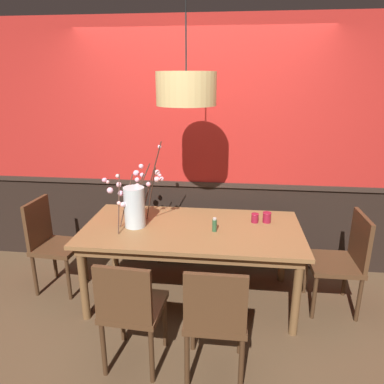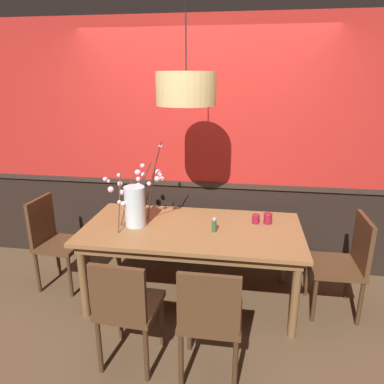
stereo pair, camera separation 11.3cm
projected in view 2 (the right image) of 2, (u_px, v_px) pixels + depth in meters
name	position (u px, v px, depth m)	size (l,w,h in m)	color
ground_plane	(192.00, 297.00, 3.46)	(24.00, 24.00, 0.00)	brown
back_wall	(203.00, 150.00, 3.76)	(5.31, 0.14, 2.61)	black
dining_table	(192.00, 235.00, 3.25)	(1.97, 1.00, 0.74)	olive
chair_head_east_end	(345.00, 260.00, 3.12)	(0.44, 0.46, 0.91)	#4C301C
chair_head_west_end	(54.00, 238.00, 3.53)	(0.44, 0.43, 0.92)	#4C301C
chair_far_side_right	(232.00, 214.00, 4.12)	(0.43, 0.43, 0.95)	#4C301C
chair_near_side_left	(126.00, 306.00, 2.50)	(0.44, 0.45, 0.89)	#4C301C
chair_far_side_left	(179.00, 212.00, 4.18)	(0.44, 0.44, 0.95)	#4C301C
chair_near_side_right	(210.00, 316.00, 2.38)	(0.42, 0.43, 0.90)	#4C301C
vase_with_blossoms	(135.00, 205.00, 3.23)	(0.53, 0.46, 0.79)	silver
candle_holder_nearer_center	(256.00, 219.00, 3.30)	(0.07, 0.07, 0.09)	maroon
candle_holder_nearer_edge	(268.00, 218.00, 3.30)	(0.08, 0.08, 0.10)	maroon
condiment_bottle	(214.00, 225.00, 3.12)	(0.04, 0.04, 0.13)	#2D5633
pendant_lamp	(186.00, 89.00, 2.83)	(0.48, 0.48, 0.79)	tan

